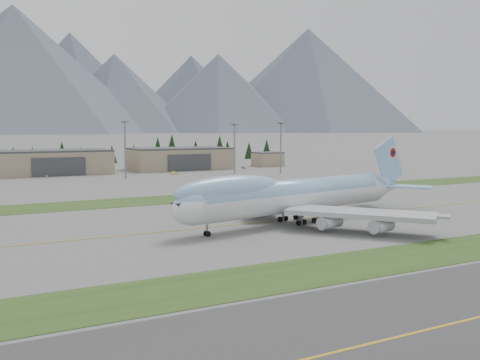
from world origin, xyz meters
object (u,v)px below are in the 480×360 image
boeing_747_freighter (295,195)px  hangar_right (180,158)px  service_vehicle_b (174,174)px  service_vehicle_c (244,168)px  service_vehicle_a (46,177)px  hangar_center (54,162)px

boeing_747_freighter → hangar_right: (33.58, 153.75, -0.74)m
boeing_747_freighter → service_vehicle_b: (20.37, 126.99, -6.13)m
boeing_747_freighter → hangar_right: boeing_747_freighter is taller
service_vehicle_c → hangar_right: bearing=178.7°
service_vehicle_a → service_vehicle_b: 54.11m
service_vehicle_c → boeing_747_freighter: bearing=-97.8°
hangar_center → service_vehicle_c: (90.95, -9.90, -5.39)m
service_vehicle_a → service_vehicle_c: size_ratio=0.75×
service_vehicle_b → service_vehicle_c: bearing=-35.5°
boeing_747_freighter → service_vehicle_c: size_ratio=17.47×
boeing_747_freighter → hangar_center: (-26.42, 153.75, -0.74)m
service_vehicle_a → service_vehicle_c: (96.47, 3.03, 0.00)m
hangar_center → service_vehicle_b: (46.79, -26.75, -5.39)m
hangar_right → service_vehicle_a: 67.01m
service_vehicle_a → service_vehicle_b: bearing=-34.6°
hangar_right → service_vehicle_a: bearing=-168.8°
hangar_right → service_vehicle_b: hangar_right is taller
service_vehicle_a → service_vehicle_c: bearing=-18.0°
hangar_center → hangar_right: bearing=0.0°
hangar_right → service_vehicle_b: 30.32m
hangar_center → boeing_747_freighter: bearing=-80.2°
service_vehicle_b → service_vehicle_c: size_ratio=0.95×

